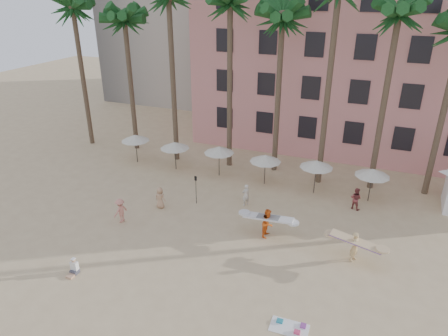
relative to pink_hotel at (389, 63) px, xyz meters
name	(u,v)px	position (x,y,z in m)	size (l,w,h in m)	color
ground	(217,284)	(-7.00, -26.00, -8.00)	(120.00, 120.00, 0.00)	#D1B789
pink_hotel	(389,63)	(0.00, 0.00, 0.00)	(35.00, 14.00, 16.00)	#DD8786
palm_row	(302,11)	(-6.49, -11.00, 4.97)	(44.40, 5.40, 16.30)	brown
umbrella_row	(242,154)	(-10.00, -13.50, -5.67)	(22.50, 2.70, 2.73)	#332B23
beach_towel	(291,327)	(-2.64, -27.51, -7.97)	(1.82, 1.04, 0.14)	white
carrier_yellow	(355,245)	(-0.38, -21.14, -6.97)	(3.03, 1.24, 1.86)	#D5B378
carrier_white	(268,222)	(-5.75, -20.55, -6.98)	(3.19, 0.98, 1.91)	orange
beachgoers	(210,202)	(-10.28, -19.30, -7.17)	(15.50, 8.65, 1.72)	brown
paddle	(196,186)	(-11.76, -18.43, -6.59)	(0.18, 0.04, 2.23)	black
seated_man	(74,269)	(-14.73, -28.09, -7.67)	(0.42, 0.73, 0.95)	#3F3F4C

